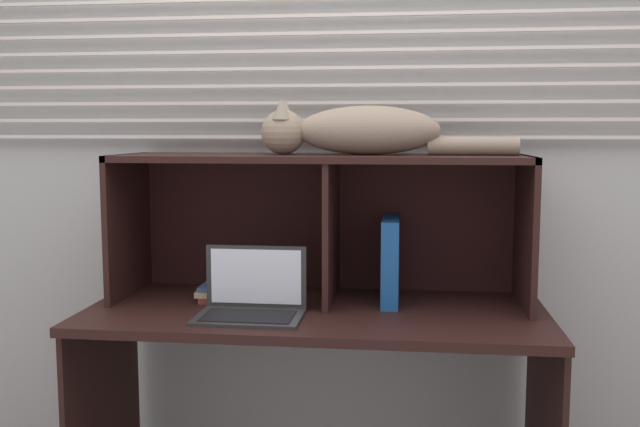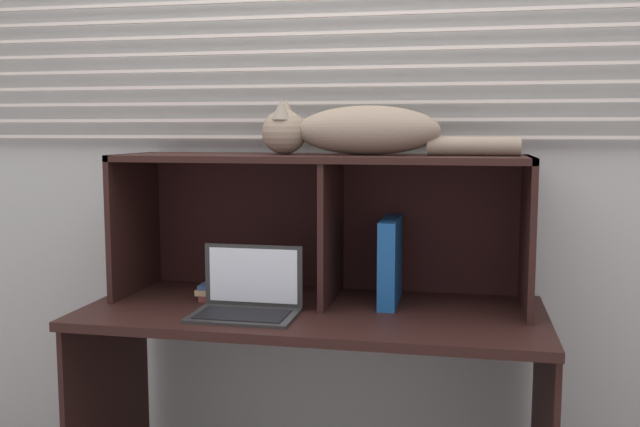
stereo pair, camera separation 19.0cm
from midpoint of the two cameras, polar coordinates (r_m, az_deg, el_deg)
back_panel_with_blinds at (r=2.64m, az=3.16°, el=6.13°), size 4.40×0.08×2.50m
desk at (r=2.38m, az=1.73°, el=-10.65°), size 1.50×0.66×0.70m
hutch_shelf_unit at (r=2.44m, az=2.52°, el=1.19°), size 1.38×0.40×0.50m
cat at (r=2.38m, az=5.14°, el=6.60°), size 0.85×0.17×0.18m
laptop at (r=2.27m, az=-3.46°, el=-6.97°), size 0.33×0.22×0.21m
binder_upright at (r=2.41m, az=7.92°, el=-3.81°), size 0.06×0.27×0.29m
book_stack at (r=2.53m, az=-5.11°, el=-5.92°), size 0.16×0.25×0.06m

